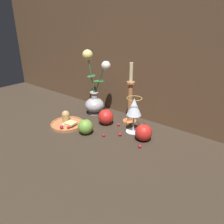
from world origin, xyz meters
TOP-DOWN VIEW (x-y plane):
  - ground_plane at (0.00, 0.00)m, footprint 2.40×2.40m
  - wall_back at (0.00, 0.26)m, footprint 2.40×0.04m
  - vase at (-0.20, 0.12)m, footprint 0.18×0.11m
  - plate_with_pastries at (-0.20, -0.09)m, footprint 0.18×0.18m
  - wine_glass at (0.11, 0.07)m, footprint 0.08×0.08m
  - candlestick at (0.04, 0.15)m, footprint 0.08×0.08m
  - apple_beside_vase at (-0.06, -0.10)m, footprint 0.08×0.08m
  - apple_near_glass at (0.20, 0.03)m, footprint 0.08×0.08m
  - apple_at_table_edge at (-0.05, 0.05)m, footprint 0.08×0.08m
  - berry_near_plate at (0.09, -0.01)m, footprint 0.02×0.02m
  - berry_front_center at (0.03, -0.07)m, footprint 0.01×0.01m
  - berry_by_glass_stem at (0.02, 0.07)m, footprint 0.01×0.01m
  - berry_under_candlestick at (0.23, -0.04)m, footprint 0.01×0.01m

SIDE VIEW (x-z plane):
  - ground_plane at x=0.00m, z-range 0.00..0.00m
  - berry_front_center at x=0.03m, z-range 0.00..0.01m
  - berry_by_glass_stem at x=0.02m, z-range 0.00..0.01m
  - berry_under_candlestick at x=0.23m, z-range 0.00..0.01m
  - berry_near_plate at x=0.09m, z-range 0.00..0.02m
  - plate_with_pastries at x=-0.20m, z-range -0.02..0.05m
  - apple_beside_vase at x=-0.06m, z-range -0.01..0.08m
  - apple_near_glass at x=0.20m, z-range -0.01..0.09m
  - apple_at_table_edge at x=-0.05m, z-range -0.01..0.09m
  - vase at x=-0.20m, z-range -0.07..0.30m
  - candlestick at x=0.04m, z-range -0.05..0.29m
  - wine_glass at x=0.11m, z-range 0.04..0.22m
  - wall_back at x=0.00m, z-range 0.00..1.20m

